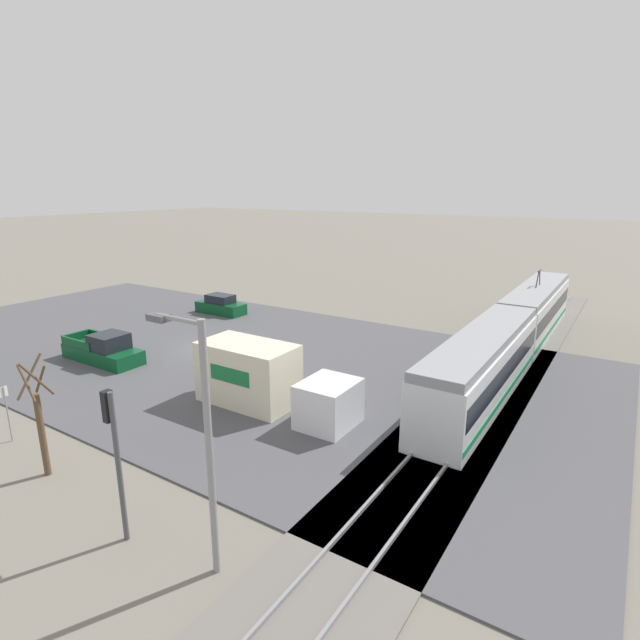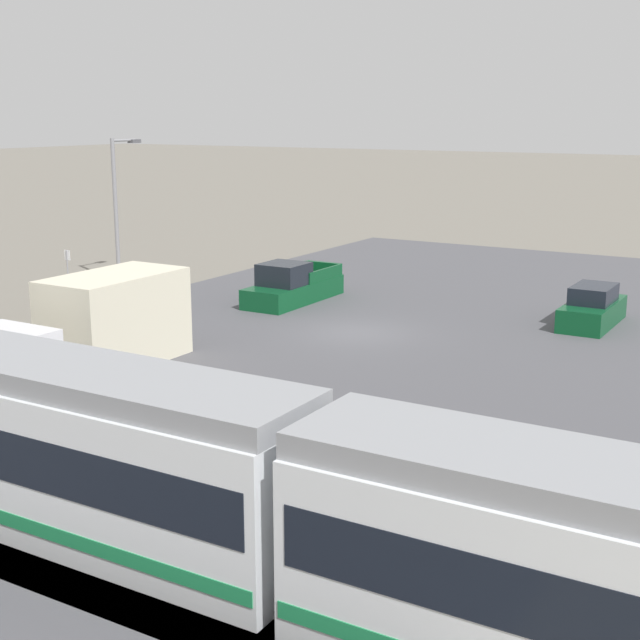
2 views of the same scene
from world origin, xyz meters
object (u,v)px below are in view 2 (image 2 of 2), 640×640
Objects in this scene: light_rail_tram at (307,510)px; pickup_truck at (292,286)px; sedan_car_0 at (592,309)px; box_truck at (91,329)px; street_lamp_mid_block at (118,199)px; no_parking_sign at (68,272)px.

light_rail_tram reaches higher than pickup_truck.
sedan_car_0 is at bearing -169.63° from pickup_truck.
box_truck is 1.15× the size of street_lamp_mid_block.
sedan_car_0 is 22.07m from no_parking_sign.
pickup_truck is 2.24× the size of no_parking_sign.
light_rail_tram is at bearing 123.02° from pickup_truck.
no_parking_sign is at bearing -35.50° from light_rail_tram.
street_lamp_mid_block reaches higher than box_truck.
light_rail_tram reaches higher than no_parking_sign.
street_lamp_mid_block reaches higher than pickup_truck.
street_lamp_mid_block is (23.62, -20.86, 2.38)m from light_rail_tram.
street_lamp_mid_block is at bearing 5.77° from sedan_car_0.
no_parking_sign is at bearing 33.53° from pickup_truck.
pickup_truck is (13.55, -20.85, -0.99)m from light_rail_tram.
no_parking_sign is at bearing -40.14° from box_truck.
box_truck reaches higher than no_parking_sign.
sedan_car_0 is 0.61× the size of street_lamp_mid_block.
pickup_truck is 1.27× the size of sedan_car_0.
sedan_car_0 is at bearing -129.88° from box_truck.
box_truck is at bearing -32.28° from light_rail_tram.
no_parking_sign is (8.13, 5.39, 0.72)m from pickup_truck.
box_truck reaches higher than sedan_car_0.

